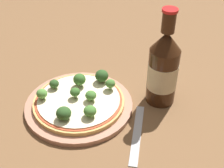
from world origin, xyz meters
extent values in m
plane|color=brown|center=(0.00, 0.00, 0.00)|extent=(3.00, 3.00, 0.00)
cylinder|color=tan|center=(0.02, 0.00, 0.01)|extent=(0.26, 0.26, 0.01)
cylinder|color=tan|center=(0.02, 0.00, 0.02)|extent=(0.22, 0.22, 0.01)
cylinder|color=#B74728|center=(0.02, 0.00, 0.02)|extent=(0.21, 0.21, 0.00)
cylinder|color=beige|center=(0.02, 0.00, 0.02)|extent=(0.20, 0.20, 0.00)
cylinder|color=#89A866|center=(-0.01, 0.04, 0.03)|extent=(0.01, 0.01, 0.01)
ellipsoid|color=#386628|center=(-0.01, 0.04, 0.05)|extent=(0.03, 0.03, 0.03)
cylinder|color=#89A866|center=(0.03, -0.07, 0.03)|extent=(0.01, 0.01, 0.01)
ellipsoid|color=#2D5123|center=(0.03, -0.07, 0.04)|extent=(0.03, 0.03, 0.03)
cylinder|color=#89A866|center=(0.04, 0.01, 0.03)|extent=(0.01, 0.01, 0.01)
ellipsoid|color=#477A33|center=(0.04, 0.01, 0.04)|extent=(0.03, 0.03, 0.02)
cylinder|color=#89A866|center=(0.07, -0.03, 0.03)|extent=(0.01, 0.01, 0.01)
ellipsoid|color=#477A33|center=(0.07, -0.03, 0.04)|extent=(0.03, 0.03, 0.02)
cylinder|color=#89A866|center=(0.02, 0.09, 0.03)|extent=(0.01, 0.01, 0.01)
ellipsoid|color=#2D5123|center=(0.02, 0.09, 0.04)|extent=(0.03, 0.03, 0.03)
cylinder|color=#89A866|center=(-0.06, -0.05, 0.03)|extent=(0.01, 0.01, 0.01)
ellipsoid|color=#568E3D|center=(-0.06, -0.05, 0.04)|extent=(0.03, 0.03, 0.02)
cylinder|color=#89A866|center=(0.01, 0.00, 0.03)|extent=(0.01, 0.01, 0.01)
ellipsoid|color=#386628|center=(0.01, 0.00, 0.04)|extent=(0.02, 0.02, 0.02)
cylinder|color=#89A866|center=(-0.06, 0.00, 0.03)|extent=(0.01, 0.01, 0.01)
ellipsoid|color=#2D5123|center=(-0.06, 0.00, 0.04)|extent=(0.02, 0.02, 0.02)
cylinder|color=#89A866|center=(0.06, 0.07, 0.03)|extent=(0.01, 0.01, 0.01)
ellipsoid|color=#477A33|center=(0.06, 0.07, 0.04)|extent=(0.02, 0.02, 0.02)
cylinder|color=#381E0F|center=(0.16, 0.13, 0.07)|extent=(0.07, 0.07, 0.14)
cylinder|color=#C6B793|center=(0.16, 0.13, 0.07)|extent=(0.07, 0.07, 0.06)
cone|color=#381E0F|center=(0.16, 0.13, 0.16)|extent=(0.07, 0.07, 0.04)
cylinder|color=#381E0F|center=(0.16, 0.13, 0.21)|extent=(0.03, 0.03, 0.05)
cylinder|color=red|center=(0.16, 0.13, 0.24)|extent=(0.03, 0.03, 0.01)
cube|color=#B2B2B7|center=(0.18, 0.00, 0.00)|extent=(0.09, 0.17, 0.00)
camera|label=1|loc=(0.39, -0.43, 0.50)|focal=50.00mm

